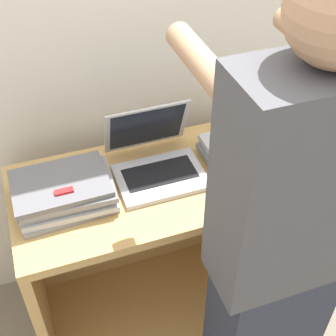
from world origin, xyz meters
TOP-DOWN VIEW (x-y plane):
  - wall_back at (0.00, 0.63)m, footprint 8.00×0.05m
  - cart at (0.00, 0.33)m, footprint 1.08×0.53m
  - laptop_open at (0.00, 0.32)m, footprint 0.32×0.32m
  - laptop_stack_left at (-0.34, 0.26)m, footprint 0.34×0.25m
  - laptop_stack_right at (0.35, 0.26)m, footprint 0.33×0.24m
  - person at (0.18, -0.24)m, footprint 0.40×0.53m
  - inventory_tag at (-0.35, 0.21)m, footprint 0.06×0.02m

SIDE VIEW (x-z plane):
  - cart at x=0.00m, z-range 0.00..0.78m
  - laptop_stack_right at x=0.35m, z-range 0.78..0.86m
  - laptop_open at x=0.00m, z-range 0.71..0.95m
  - laptop_stack_left at x=-0.34m, z-range 0.78..0.88m
  - person at x=0.18m, z-range 0.01..1.70m
  - inventory_tag at x=-0.35m, z-range 0.88..0.89m
  - wall_back at x=0.00m, z-range 0.00..2.40m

